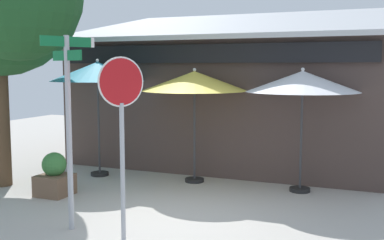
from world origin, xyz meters
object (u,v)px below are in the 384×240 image
(patio_umbrella_ivory_right, at_px, (303,82))
(sidewalk_planter, at_px, (55,177))
(street_sign_post, at_px, (69,113))
(stop_sign, at_px, (122,116))
(patio_umbrella_mustard_center, at_px, (194,82))
(patio_umbrella_teal_left, at_px, (98,72))

(patio_umbrella_ivory_right, height_order, sidewalk_planter, patio_umbrella_ivory_right)
(street_sign_post, height_order, stop_sign, street_sign_post)
(stop_sign, height_order, patio_umbrella_mustard_center, stop_sign)
(street_sign_post, distance_m, patio_umbrella_mustard_center, 3.87)
(patio_umbrella_ivory_right, bearing_deg, sidewalk_planter, -154.33)
(street_sign_post, height_order, sidewalk_planter, street_sign_post)
(stop_sign, xyz_separation_m, sidewalk_planter, (-2.73, 1.82, -1.56))
(patio_umbrella_teal_left, distance_m, patio_umbrella_ivory_right, 4.86)
(patio_umbrella_teal_left, height_order, patio_umbrella_mustard_center, patio_umbrella_teal_left)
(patio_umbrella_teal_left, bearing_deg, patio_umbrella_mustard_center, 6.77)
(street_sign_post, xyz_separation_m, patio_umbrella_mustard_center, (0.66, 3.79, 0.40))
(street_sign_post, xyz_separation_m, sidewalk_planter, (-1.60, 1.59, -1.54))
(stop_sign, distance_m, patio_umbrella_mustard_center, 4.07)
(stop_sign, bearing_deg, patio_umbrella_mustard_center, 96.62)
(stop_sign, bearing_deg, patio_umbrella_ivory_right, 64.29)
(street_sign_post, relative_size, patio_umbrella_teal_left, 1.11)
(patio_umbrella_teal_left, height_order, patio_umbrella_ivory_right, patio_umbrella_teal_left)
(street_sign_post, distance_m, patio_umbrella_ivory_right, 4.95)
(street_sign_post, bearing_deg, patio_umbrella_teal_left, 116.65)
(patio_umbrella_ivory_right, bearing_deg, patio_umbrella_mustard_center, -178.70)
(patio_umbrella_teal_left, relative_size, patio_umbrella_ivory_right, 1.08)
(patio_umbrella_mustard_center, distance_m, patio_umbrella_ivory_right, 2.43)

